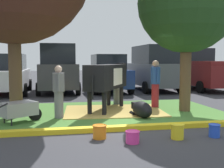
# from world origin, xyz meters

# --- Properties ---
(ground_plane) EXTENTS (80.00, 80.00, 0.00)m
(ground_plane) POSITION_xyz_m (0.00, 0.00, 0.00)
(ground_plane) COLOR #38383D
(grass_island) EXTENTS (7.82, 4.51, 0.02)m
(grass_island) POSITION_xyz_m (-0.46, 2.04, 0.01)
(grass_island) COLOR #477A33
(grass_island) RESTS_ON ground
(curb_yellow) EXTENTS (9.02, 0.24, 0.12)m
(curb_yellow) POSITION_xyz_m (-0.46, -0.36, 0.06)
(curb_yellow) COLOR yellow
(curb_yellow) RESTS_ON ground
(hay_bedding) EXTENTS (3.37, 2.63, 0.04)m
(hay_bedding) POSITION_xyz_m (-0.10, 2.10, 0.03)
(hay_bedding) COLOR tan
(hay_bedding) RESTS_ON ground
(shade_tree_right) EXTENTS (3.22, 3.22, 5.16)m
(shade_tree_right) POSITION_xyz_m (2.25, 1.74, 3.53)
(shade_tree_right) COLOR brown
(shade_tree_right) RESTS_ON ground
(cow_holstein) EXTENTS (1.94, 2.87, 1.60)m
(cow_holstein) POSITION_xyz_m (-0.25, 2.40, 1.15)
(cow_holstein) COLOR black
(cow_holstein) RESTS_ON ground
(calf_lying) EXTENTS (0.54, 1.31, 0.48)m
(calf_lying) POSITION_xyz_m (0.55, 1.10, 0.24)
(calf_lying) COLOR black
(calf_lying) RESTS_ON ground
(person_handler) EXTENTS (0.34, 0.53, 1.56)m
(person_handler) POSITION_xyz_m (-1.89, 1.36, 0.83)
(person_handler) COLOR slate
(person_handler) RESTS_ON ground
(person_visitor_near) EXTENTS (0.49, 0.34, 1.53)m
(person_visitor_near) POSITION_xyz_m (0.31, 3.57, 0.81)
(person_visitor_near) COLOR slate
(person_visitor_near) RESTS_ON ground
(person_visitor_far) EXTENTS (0.34, 0.53, 1.70)m
(person_visitor_far) POSITION_xyz_m (1.49, 2.52, 0.92)
(person_visitor_far) COLOR maroon
(person_visitor_far) RESTS_ON ground
(wheelbarrow) EXTENTS (1.49, 1.21, 0.63)m
(wheelbarrow) POSITION_xyz_m (-2.95, 0.92, 0.39)
(wheelbarrow) COLOR gray
(wheelbarrow) RESTS_ON ground
(bucket_orange) EXTENTS (0.32, 0.32, 0.30)m
(bucket_orange) POSITION_xyz_m (-1.03, -0.95, 0.16)
(bucket_orange) COLOR orange
(bucket_orange) RESTS_ON ground
(bucket_pink) EXTENTS (0.31, 0.31, 0.26)m
(bucket_pink) POSITION_xyz_m (-0.41, -1.41, 0.13)
(bucket_pink) COLOR #EA3893
(bucket_pink) RESTS_ON ground
(bucket_yellow) EXTENTS (0.30, 0.30, 0.33)m
(bucket_yellow) POSITION_xyz_m (0.63, -1.30, 0.17)
(bucket_yellow) COLOR yellow
(bucket_yellow) RESTS_ON ground
(bucket_blue) EXTENTS (0.26, 0.26, 0.29)m
(bucket_blue) POSITION_xyz_m (1.50, -1.32, 0.15)
(bucket_blue) COLOR blue
(bucket_blue) RESTS_ON ground
(hatchback_white) EXTENTS (2.08, 4.43, 2.02)m
(hatchback_white) POSITION_xyz_m (-4.39, 8.02, 0.98)
(hatchback_white) COLOR silver
(hatchback_white) RESTS_ON ground
(suv_dark_grey) EXTENTS (2.18, 4.63, 2.52)m
(suv_dark_grey) POSITION_xyz_m (-1.93, 8.32, 1.27)
(suv_dark_grey) COLOR #3D3D42
(suv_dark_grey) RESTS_ON ground
(sedan_silver) EXTENTS (2.08, 4.43, 2.02)m
(sedan_silver) POSITION_xyz_m (0.77, 8.12, 0.98)
(sedan_silver) COLOR navy
(sedan_silver) RESTS_ON ground
(suv_black) EXTENTS (2.18, 4.63, 2.52)m
(suv_black) POSITION_xyz_m (3.39, 8.17, 1.27)
(suv_black) COLOR #4C5156
(suv_black) RESTS_ON ground
(pickup_truck_maroon) EXTENTS (2.29, 5.44, 2.42)m
(pickup_truck_maroon) POSITION_xyz_m (6.32, 8.26, 1.11)
(pickup_truck_maroon) COLOR maroon
(pickup_truck_maroon) RESTS_ON ground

